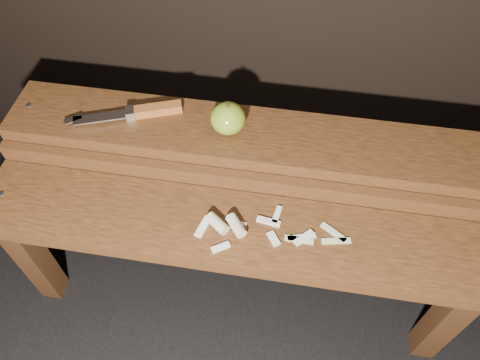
# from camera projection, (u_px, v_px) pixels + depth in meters

# --- Properties ---
(ground) EXTENTS (60.00, 60.00, 0.00)m
(ground) POSITION_uv_depth(u_px,v_px,m) (237.00, 284.00, 1.43)
(ground) COLOR black
(bench_front_tier) EXTENTS (1.20, 0.20, 0.42)m
(bench_front_tier) POSITION_uv_depth(u_px,v_px,m) (232.00, 245.00, 1.11)
(bench_front_tier) COLOR #391F0E
(bench_front_tier) RESTS_ON ground
(bench_rear_tier) EXTENTS (1.20, 0.21, 0.50)m
(bench_rear_tier) POSITION_uv_depth(u_px,v_px,m) (247.00, 156.00, 1.19)
(bench_rear_tier) COLOR #391F0E
(bench_rear_tier) RESTS_ON ground
(apple) EXTENTS (0.08, 0.08, 0.09)m
(apple) POSITION_uv_depth(u_px,v_px,m) (228.00, 118.00, 1.10)
(apple) COLOR olive
(apple) RESTS_ON bench_rear_tier
(knife) EXTENTS (0.28, 0.12, 0.03)m
(knife) POSITION_uv_depth(u_px,v_px,m) (143.00, 111.00, 1.15)
(knife) COLOR #965020
(knife) RESTS_ON bench_rear_tier
(apple_scraps) EXTENTS (0.35, 0.15, 0.03)m
(apple_scraps) POSITION_uv_depth(u_px,v_px,m) (245.00, 227.00, 1.05)
(apple_scraps) COLOR beige
(apple_scraps) RESTS_ON bench_front_tier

